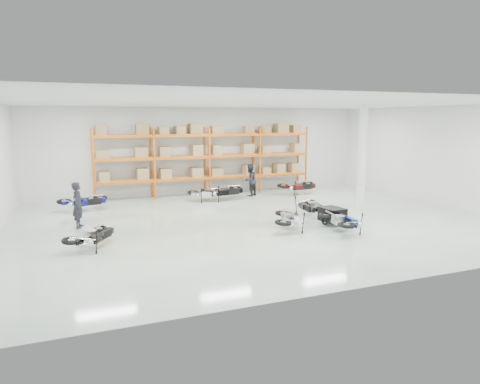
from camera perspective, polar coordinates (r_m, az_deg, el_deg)
name	(u,v)px	position (r m, az deg, el deg)	size (l,w,h in m)	color
room	(256,164)	(16.23, 2.15, 3.82)	(18.00, 18.00, 18.00)	beige
pallet_rack	(207,152)	(22.28, -4.41, 5.40)	(11.28, 0.98, 3.62)	#DA570B
structural_column	(362,158)	(19.28, 15.95, 4.38)	(0.25, 0.25, 4.50)	white
moto_blue_centre	(342,217)	(15.32, 13.41, -3.30)	(0.78, 1.76, 1.07)	#07184C
moto_silver_left	(289,215)	(15.32, 6.56, -3.13)	(0.77, 1.73, 1.05)	silver
moto_black_far_left	(92,232)	(13.81, -19.16, -5.09)	(0.75, 1.68, 1.02)	black
moto_touring_right	(311,203)	(17.73, 9.40, -1.49)	(0.74, 1.68, 1.02)	black
trailer	(332,215)	(16.43, 12.21, -2.98)	(0.81, 1.52, 0.63)	black
moto_back_a	(84,198)	(19.54, -20.11, -0.80)	(0.81, 1.82, 1.11)	navy
moto_back_b	(208,191)	(20.67, -4.29, 0.19)	(0.74, 1.66, 1.02)	silver
moto_back_c	(224,188)	(20.87, -2.18, 0.49)	(0.84, 1.89, 1.16)	black
moto_back_d	(298,184)	(22.64, 7.77, 1.12)	(0.83, 1.88, 1.15)	#390B0B
person_left	(78,205)	(16.60, -20.76, -1.61)	(0.61, 0.40, 1.67)	black
person_back	(250,180)	(21.94, 1.33, 1.58)	(0.80, 0.62, 1.64)	black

